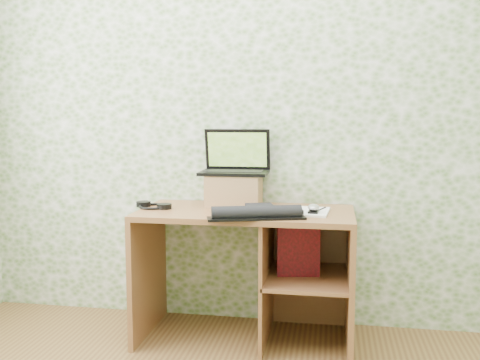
% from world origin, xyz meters
% --- Properties ---
extents(wall_back, '(3.50, 0.00, 3.50)m').
position_xyz_m(wall_back, '(0.00, 1.75, 1.30)').
color(wall_back, silver).
rests_on(wall_back, ground).
extents(desk, '(1.20, 0.60, 0.75)m').
position_xyz_m(desk, '(0.08, 1.47, 0.48)').
color(desk, brown).
rests_on(desk, floor).
extents(riser, '(0.32, 0.26, 0.19)m').
position_xyz_m(riser, '(-0.09, 1.58, 0.84)').
color(riser, olive).
rests_on(riser, desk).
extents(laptop, '(0.40, 0.28, 0.26)m').
position_xyz_m(laptop, '(-0.09, 1.63, 1.00)').
color(laptop, black).
rests_on(laptop, riser).
extents(keyboard, '(0.51, 0.38, 0.07)m').
position_xyz_m(keyboard, '(0.10, 1.26, 0.77)').
color(keyboard, black).
rests_on(keyboard, desk).
extents(headphones, '(0.23, 0.23, 0.03)m').
position_xyz_m(headphones, '(-0.54, 1.44, 0.76)').
color(headphones, black).
rests_on(headphones, desk).
extents(notepad, '(0.21, 0.29, 0.01)m').
position_xyz_m(notepad, '(0.36, 1.42, 0.76)').
color(notepad, white).
rests_on(notepad, desk).
extents(mouse, '(0.07, 0.10, 0.03)m').
position_xyz_m(mouse, '(0.38, 1.37, 0.78)').
color(mouse, '#BABABD').
rests_on(mouse, notepad).
extents(pen, '(0.04, 0.11, 0.01)m').
position_xyz_m(pen, '(0.42, 1.47, 0.77)').
color(pen, black).
rests_on(pen, notepad).
extents(red_box, '(0.24, 0.11, 0.28)m').
position_xyz_m(red_box, '(0.30, 1.44, 0.53)').
color(red_box, maroon).
rests_on(red_box, desk).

